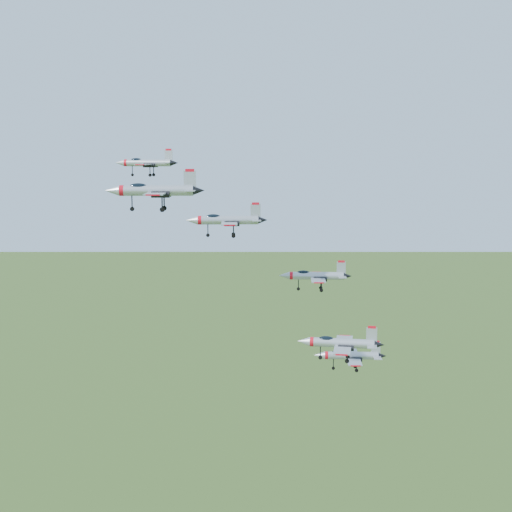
# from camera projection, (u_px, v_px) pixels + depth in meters

# --- Properties ---
(jet_lead) EXTENTS (12.06, 9.93, 3.23)m
(jet_lead) POSITION_uv_depth(u_px,v_px,m) (146.00, 163.00, 131.05)
(jet_lead) COLOR #A2A8AE
(jet_left_high) EXTENTS (13.31, 11.25, 3.59)m
(jet_left_high) POSITION_uv_depth(u_px,v_px,m) (226.00, 220.00, 115.88)
(jet_left_high) COLOR #A2A8AE
(jet_right_high) EXTENTS (13.79, 11.62, 3.71)m
(jet_right_high) POSITION_uv_depth(u_px,v_px,m) (153.00, 190.00, 98.30)
(jet_right_high) COLOR #A2A8AE
(jet_left_low) EXTENTS (12.78, 10.69, 3.42)m
(jet_left_low) POSITION_uv_depth(u_px,v_px,m) (314.00, 276.00, 124.12)
(jet_left_low) COLOR #A2A8AE
(jet_right_low) EXTENTS (12.47, 10.27, 3.34)m
(jet_right_low) POSITION_uv_depth(u_px,v_px,m) (339.00, 343.00, 101.84)
(jet_right_low) COLOR #A2A8AE
(jet_trail) EXTENTS (11.76, 9.85, 3.15)m
(jet_trail) POSITION_uv_depth(u_px,v_px,m) (349.00, 355.00, 115.45)
(jet_trail) COLOR #A2A8AE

